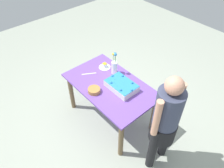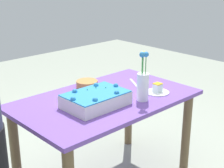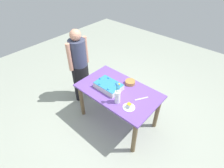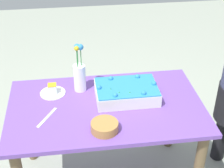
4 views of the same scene
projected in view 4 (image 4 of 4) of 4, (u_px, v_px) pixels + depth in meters
The scene contains 6 objects.
dining_table at pixel (106, 119), 2.40m from camera, with size 1.33×0.81×0.73m.
sheet_cake at pixel (127, 92), 2.39m from camera, with size 0.43×0.29×0.12m.
serving_plate_with_slice at pixel (53, 91), 2.45m from camera, with size 0.18×0.18×0.08m.
cake_knife at pixel (47, 117), 2.22m from camera, with size 0.22×0.02×0.00m, color silver.
flower_vase at pixel (80, 75), 2.43m from camera, with size 0.09×0.09×0.36m.
fruit_bowl at pixel (105, 127), 2.10m from camera, with size 0.17×0.17×0.06m, color #AE7C3E.
Camera 4 is at (-0.21, -1.88, 2.11)m, focal length 55.00 mm.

